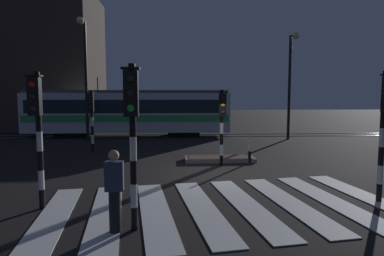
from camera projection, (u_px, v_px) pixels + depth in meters
name	position (u px, v px, depth m)	size (l,w,h in m)	color
ground_plane	(210.00, 175.00, 11.61)	(120.00, 120.00, 0.00)	black
rail_near	(193.00, 137.00, 22.66)	(80.00, 0.12, 0.03)	#59595E
rail_far	(192.00, 134.00, 24.09)	(80.00, 0.12, 0.03)	#59595E
crosswalk_zebra	(224.00, 206.00, 8.21)	(9.46, 5.91, 0.02)	silver
traffic_island	(220.00, 159.00, 14.12)	(3.02, 1.10, 0.18)	slate
traffic_light_corner_near_left	(37.00, 120.00, 7.78)	(0.36, 0.42, 3.38)	black
traffic_light_median_centre	(222.00, 116.00, 12.77)	(0.36, 0.42, 3.06)	black
traffic_light_corner_far_left	(91.00, 112.00, 15.94)	(0.36, 0.42, 3.11)	black
traffic_light_kerb_mid_left	(132.00, 122.00, 6.47)	(0.36, 0.42, 3.43)	black
street_lamp_trackside_left	(85.00, 66.00, 19.85)	(0.44, 1.21, 7.46)	black
street_lamp_trackside_right	(291.00, 73.00, 20.77)	(0.44, 1.21, 6.77)	black
tram	(129.00, 112.00, 22.97)	(14.31, 2.58, 4.15)	silver
pedestrian_waiting_at_kerb	(115.00, 191.00, 6.55)	(0.36, 0.24, 1.71)	black
bollard_island_edge	(250.00, 150.00, 13.64)	(0.12, 0.12, 1.11)	black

